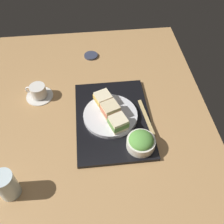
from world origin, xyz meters
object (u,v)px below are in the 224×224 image
object	(u,v)px
sandwich_plate	(110,116)
small_sauce_dish	(91,56)
sandwich_near	(118,123)
coffee_cup	(38,92)
sandwich_middle	(110,110)
salad_bowl	(141,142)
chopsticks_pair	(146,117)
sandwich_far	(103,99)
drinking_glass	(6,185)

from	to	relation	value
sandwich_plate	small_sauce_dish	xyz separation A→B (cm)	(43.35, 5.88, -1.86)
sandwich_near	small_sauce_dish	xyz separation A→B (cm)	(50.25, 8.28, -5.38)
sandwich_near	coffee_cup	world-z (taller)	sandwich_near
sandwich_middle	salad_bowl	xyz separation A→B (cm)	(-15.68, -10.03, -1.64)
chopsticks_pair	sandwich_plate	bearing A→B (deg)	82.31
salad_bowl	chopsticks_pair	bearing A→B (deg)	-19.70
sandwich_plate	sandwich_middle	xyz separation A→B (cm)	(0.00, 0.00, 3.73)
small_sauce_dish	sandwich_middle	bearing A→B (deg)	-172.28
sandwich_far	coffee_cup	world-z (taller)	sandwich_far
salad_bowl	coffee_cup	bearing A→B (deg)	51.73
sandwich_plate	sandwich_middle	world-z (taller)	sandwich_middle
sandwich_near	chopsticks_pair	world-z (taller)	sandwich_near
sandwich_plate	drinking_glass	distance (cm)	47.23
sandwich_far	small_sauce_dish	distance (cm)	36.97
sandwich_near	salad_bowl	world-z (taller)	sandwich_near
sandwich_plate	chopsticks_pair	bearing A→B (deg)	-97.69
sandwich_far	coffee_cup	distance (cm)	30.40
coffee_cup	sandwich_far	bearing A→B (deg)	-108.91
coffee_cup	drinking_glass	distance (cm)	45.76
sandwich_plate	coffee_cup	bearing A→B (deg)	61.70
sandwich_plate	small_sauce_dish	world-z (taller)	sandwich_plate
salad_bowl	sandwich_far	bearing A→B (deg)	28.83
chopsticks_pair	sandwich_middle	bearing A→B (deg)	82.31
salad_bowl	small_sauce_dish	world-z (taller)	salad_bowl
sandwich_middle	small_sauce_dish	distance (cm)	44.10
salad_bowl	chopsticks_pair	distance (cm)	14.75
sandwich_near	salad_bowl	size ratio (longest dim) A/B	0.77
sandwich_plate	sandwich_far	size ratio (longest dim) A/B	2.65
coffee_cup	small_sauce_dish	world-z (taller)	coffee_cup
sandwich_plate	salad_bowl	world-z (taller)	salad_bowl
chopsticks_pair	drinking_glass	world-z (taller)	drinking_glass
sandwich_far	salad_bowl	distance (cm)	25.81
sandwich_plate	sandwich_middle	distance (cm)	3.73
chopsticks_pair	drinking_glass	distance (cm)	58.87
drinking_glass	small_sauce_dish	xyz separation A→B (cm)	(71.84, -31.64, -5.16)
sandwich_near	sandwich_middle	xyz separation A→B (cm)	(6.90, 2.40, 0.20)
sandwich_near	drinking_glass	world-z (taller)	drinking_glass
drinking_glass	sandwich_plate	bearing A→B (deg)	-52.79
sandwich_near	salad_bowl	bearing A→B (deg)	-138.98
sandwich_middle	small_sauce_dish	world-z (taller)	sandwich_middle
sandwich_near	small_sauce_dish	bearing A→B (deg)	9.35
sandwich_plate	salad_bowl	size ratio (longest dim) A/B	2.07
salad_bowl	coffee_cup	xyz separation A→B (cm)	(32.39, 41.06, -1.69)
sandwich_plate	sandwich_near	world-z (taller)	sandwich_near
coffee_cup	sandwich_middle	bearing A→B (deg)	-118.30
sandwich_far	chopsticks_pair	distance (cm)	19.86
chopsticks_pair	coffee_cup	world-z (taller)	coffee_cup
drinking_glass	chopsticks_pair	bearing A→B (deg)	-63.21
salad_bowl	small_sauce_dish	distance (cm)	61.26
sandwich_middle	chopsticks_pair	xyz separation A→B (cm)	(-2.02, -14.92, -4.26)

